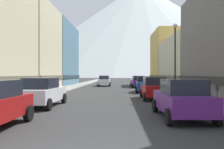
# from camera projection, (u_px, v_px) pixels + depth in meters

# --- Properties ---
(sidewalk_left) EXTENTS (2.50, 100.00, 0.15)m
(sidewalk_left) POSITION_uv_depth(u_px,v_px,m) (77.00, 85.00, 39.86)
(sidewalk_left) COLOR gray
(sidewalk_left) RESTS_ON ground
(sidewalk_right) EXTENTS (2.50, 100.00, 0.15)m
(sidewalk_right) POSITION_uv_depth(u_px,v_px,m) (150.00, 86.00, 39.46)
(sidewalk_right) COLOR gray
(sidewalk_right) RESTS_ON ground
(storefront_left_2) EXTENTS (8.80, 9.76, 10.88)m
(storefront_left_2) POSITION_uv_depth(u_px,v_px,m) (20.00, 49.00, 29.69)
(storefront_left_2) COLOR beige
(storefront_left_2) RESTS_ON ground
(storefront_left_3) EXTENTS (8.43, 13.59, 10.99)m
(storefront_left_3) POSITION_uv_depth(u_px,v_px,m) (50.00, 56.00, 41.77)
(storefront_left_3) COLOR slate
(storefront_left_3) RESTS_ON ground
(storefront_right_2) EXTENTS (9.10, 13.64, 6.93)m
(storefront_right_2) POSITION_uv_depth(u_px,v_px,m) (200.00, 64.00, 31.51)
(storefront_right_2) COLOR beige
(storefront_right_2) RESTS_ON ground
(storefront_right_3) EXTENTS (7.14, 10.49, 10.08)m
(storefront_right_3) POSITION_uv_depth(u_px,v_px,m) (172.00, 59.00, 43.91)
(storefront_right_3) COLOR #D8B259
(storefront_right_3) RESTS_ON ground
(car_left_1) EXTENTS (2.12, 4.43, 1.78)m
(car_left_1) POSITION_uv_depth(u_px,v_px,m) (42.00, 92.00, 14.38)
(car_left_1) COLOR silver
(car_left_1) RESTS_ON ground
(car_right_0) EXTENTS (2.10, 4.42, 1.78)m
(car_right_0) POSITION_uv_depth(u_px,v_px,m) (181.00, 98.00, 10.54)
(car_right_0) COLOR #591E72
(car_right_0) RESTS_ON ground
(car_right_1) EXTENTS (2.11, 4.42, 1.78)m
(car_right_1) POSITION_uv_depth(u_px,v_px,m) (154.00, 88.00, 18.70)
(car_right_1) COLOR #9E1111
(car_right_1) RESTS_ON ground
(car_right_2) EXTENTS (2.26, 4.49, 1.78)m
(car_right_2) POSITION_uv_depth(u_px,v_px,m) (145.00, 84.00, 25.85)
(car_right_2) COLOR #19478C
(car_right_2) RESTS_ON ground
(car_right_3) EXTENTS (2.20, 4.46, 1.78)m
(car_right_3) POSITION_uv_depth(u_px,v_px,m) (138.00, 82.00, 35.18)
(car_right_3) COLOR #591E72
(car_right_3) RESTS_ON ground
(car_driving_0) EXTENTS (2.06, 4.40, 1.78)m
(car_driving_0) POSITION_uv_depth(u_px,v_px,m) (104.00, 81.00, 39.39)
(car_driving_0) COLOR silver
(car_driving_0) RESTS_ON ground
(parking_meter_near) EXTENTS (0.14, 0.10, 1.33)m
(parking_meter_near) POSITION_uv_depth(u_px,v_px,m) (217.00, 94.00, 11.32)
(parking_meter_near) COLOR #595960
(parking_meter_near) RESTS_ON sidewalk_right
(potted_plant_0) EXTENTS (0.60, 0.60, 0.87)m
(potted_plant_0) POSITION_uv_depth(u_px,v_px,m) (1.00, 94.00, 15.59)
(potted_plant_0) COLOR #4C4C51
(potted_plant_0) RESTS_ON sidewalk_left
(potted_plant_1) EXTENTS (0.68, 0.68, 1.04)m
(potted_plant_1) POSITION_uv_depth(u_px,v_px,m) (11.00, 92.00, 17.01)
(potted_plant_1) COLOR #4C4C51
(potted_plant_1) RESTS_ON sidewalk_left
(pedestrian_0) EXTENTS (0.36, 0.36, 1.67)m
(pedestrian_0) POSITION_uv_depth(u_px,v_px,m) (172.00, 85.00, 23.20)
(pedestrian_0) COLOR #333338
(pedestrian_0) RESTS_ON sidewalk_right
(pedestrian_1) EXTENTS (0.36, 0.36, 1.56)m
(pedestrian_1) POSITION_uv_depth(u_px,v_px,m) (54.00, 85.00, 25.60)
(pedestrian_1) COLOR navy
(pedestrian_1) RESTS_ON sidewalk_left
(streetlamp_right) EXTENTS (0.36, 0.36, 5.86)m
(streetlamp_right) POSITION_uv_depth(u_px,v_px,m) (175.00, 49.00, 18.22)
(streetlamp_right) COLOR black
(streetlamp_right) RESTS_ON sidewalk_right
(mountain_backdrop) EXTENTS (282.93, 282.93, 104.72)m
(mountain_backdrop) POSITION_uv_depth(u_px,v_px,m) (140.00, 30.00, 263.72)
(mountain_backdrop) COLOR silver
(mountain_backdrop) RESTS_ON ground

